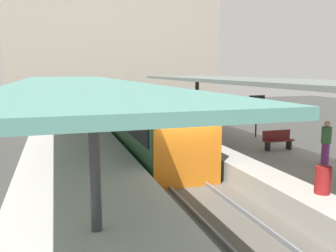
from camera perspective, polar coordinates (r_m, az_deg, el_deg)
name	(u,v)px	position (r m, az deg, el deg)	size (l,w,h in m)	color
ground_plane	(182,187)	(13.86, 2.26, -9.88)	(80.00, 80.00, 0.00)	#383835
platform_left	(81,184)	(12.95, -13.93, -9.18)	(4.40, 28.00, 1.00)	#ADA8A0
platform_right	(267,166)	(15.39, 15.77, -6.34)	(4.40, 28.00, 1.00)	#ADA8A0
track_ballast	(182,184)	(13.83, 2.27, -9.48)	(3.20, 28.00, 0.20)	#59544C
rail_near_side	(164,182)	(13.55, -0.63, -9.11)	(0.08, 28.00, 0.14)	slate
rail_far_side	(199,178)	(14.03, 5.06, -8.51)	(0.08, 28.00, 0.14)	slate
commuter_train	(147,124)	(18.44, -3.44, 0.40)	(2.78, 12.10, 3.10)	#2D5633
canopy_left	(75,84)	(13.73, -14.90, 6.56)	(4.18, 21.00, 3.09)	#333335
canopy_right	(252,82)	(16.05, 13.53, 7.05)	(4.18, 21.00, 3.12)	#333335
platform_bench	(278,139)	(16.28, 17.42, -2.09)	(1.40, 0.41, 0.86)	black
platform_sign	(257,107)	(18.92, 14.24, 3.09)	(0.90, 0.08, 2.21)	#262628
litter_bin	(323,180)	(11.03, 23.88, -8.02)	(0.44, 0.44, 0.80)	maroon
passenger_mid_platform	(326,142)	(14.40, 24.33, -2.35)	(0.36, 0.36, 1.64)	#7A337A
station_building_backdrop	(114,59)	(32.75, -8.72, 10.69)	(18.00, 6.00, 11.00)	#A89E8E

